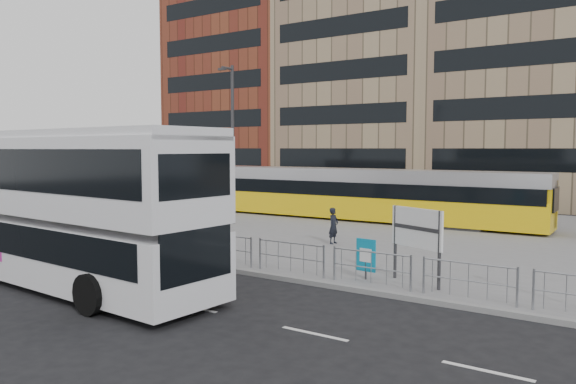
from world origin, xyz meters
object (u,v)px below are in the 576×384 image
Objects in this scene: tram at (326,193)px; traffic_light_west at (88,196)px; double_decker_bus at (62,203)px; pedestrian at (334,226)px; lamp_post_west at (232,139)px; station_sign at (417,231)px; ad_panel at (366,256)px; bare_tree at (72,137)px.

traffic_light_west is (-5.47, -13.12, 0.45)m from tram.
double_decker_bus is at bearing -45.51° from traffic_light_west.
pedestrian is 0.18× the size of lamp_post_west.
tram is 10.76× the size of station_sign.
double_decker_bus is at bearing -87.00° from tram.
traffic_light_west is 0.35× the size of lamp_post_west.
pedestrian is at bearing -18.17° from lamp_post_west.
ad_panel is 0.15× the size of lamp_post_west.
double_decker_bus is 14.42m from lamp_post_west.
pedestrian is 20.23m from bare_tree.
tram is 7.00m from lamp_post_west.
pedestrian is at bearing -1.91° from bare_tree.
station_sign is (9.58, 5.94, -0.87)m from double_decker_bus.
double_decker_bus is 4.04× the size of traffic_light_west.
traffic_light_west is 8.55m from lamp_post_west.
double_decker_bus is 1.41× the size of lamp_post_west.
station_sign is 16.42m from traffic_light_west.
tram is 19.40× the size of ad_panel.
lamp_post_west is (-8.02, 2.63, 3.99)m from pedestrian.
station_sign reaches higher than pedestrian.
bare_tree reaches higher than ad_panel.
lamp_post_west reaches higher than pedestrian.
double_decker_bus is 11.72m from pedestrian.
bare_tree reaches higher than traffic_light_west.
lamp_post_west is at bearing 66.83° from traffic_light_west.
pedestrian is at bearing 162.01° from station_sign.
tram reaches higher than station_sign.
pedestrian is (-5.81, 5.02, -0.85)m from station_sign.
ad_panel is (-1.56, -0.37, -0.89)m from station_sign.
double_decker_bus is at bearing -35.96° from bare_tree.
station_sign reaches higher than ad_panel.
station_sign is 16.11m from lamp_post_west.
lamp_post_west is at bearing 74.09° from pedestrian.
tram is 8.31× the size of traffic_light_west.
tram is at bearing 26.92° from bare_tree.
station_sign is at bearing -4.50° from traffic_light_west.
ad_panel is at bearing -14.13° from bare_tree.
lamp_post_west is (-2.88, -5.47, 3.28)m from tram.
lamp_post_west is at bearing -118.91° from tram.
ad_panel is at bearing 37.96° from double_decker_bus.
traffic_light_west is 11.21m from bare_tree.
double_decker_bus reaches higher than tram.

